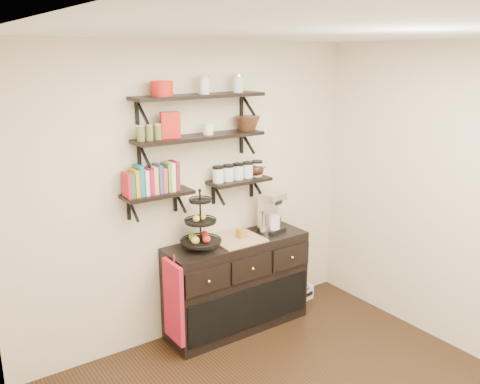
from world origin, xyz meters
name	(u,v)px	position (x,y,z in m)	size (l,w,h in m)	color
ceiling	(341,32)	(0.00, 0.00, 2.70)	(3.50, 3.50, 0.02)	white
back_wall	(194,193)	(0.00, 1.75, 1.35)	(3.50, 0.02, 2.70)	beige
left_wall	(49,336)	(-1.75, 0.00, 1.35)	(0.02, 3.50, 2.70)	beige
shelf_top	(199,96)	(0.00, 1.62, 2.23)	(1.20, 0.27, 0.23)	black
shelf_mid	(200,137)	(0.00, 1.62, 1.88)	(1.20, 0.27, 0.23)	black
shelf_low_left	(157,195)	(-0.42, 1.63, 1.43)	(0.60, 0.25, 0.23)	black
shelf_low_right	(239,181)	(0.42, 1.63, 1.43)	(0.60, 0.25, 0.23)	black
cookbooks	(151,180)	(-0.47, 1.63, 1.57)	(0.43, 0.15, 0.26)	red
glass_canisters	(238,172)	(0.41, 1.63, 1.51)	(0.54, 0.10, 0.13)	silver
sideboard	(237,284)	(0.32, 1.51, 0.45)	(1.40, 0.50, 0.92)	black
fruit_stand	(201,229)	(-0.07, 1.52, 1.08)	(0.36, 0.36, 0.53)	black
candle	(242,233)	(0.37, 1.51, 0.96)	(0.08, 0.08, 0.08)	olive
coffee_maker	(270,213)	(0.73, 1.54, 1.09)	(0.25, 0.24, 0.39)	black
thermal_carafe	(265,223)	(0.63, 1.49, 1.01)	(0.11, 0.11, 0.22)	silver
apron	(174,302)	(-0.41, 1.41, 0.52)	(0.04, 0.31, 0.73)	#B0122F
radio	(301,293)	(1.20, 1.58, 0.08)	(0.30, 0.21, 0.17)	silver
recipe_box	(170,125)	(-0.28, 1.61, 2.01)	(0.16, 0.06, 0.22)	red
walnut_bowl	(247,123)	(0.50, 1.61, 1.96)	(0.24, 0.24, 0.13)	black
ramekins	(208,129)	(0.08, 1.61, 1.95)	(0.09, 0.09, 0.10)	white
teapot	(256,169)	(0.62, 1.63, 1.52)	(0.19, 0.14, 0.14)	black
red_pot	(162,89)	(-0.35, 1.61, 2.31)	(0.18, 0.18, 0.12)	red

